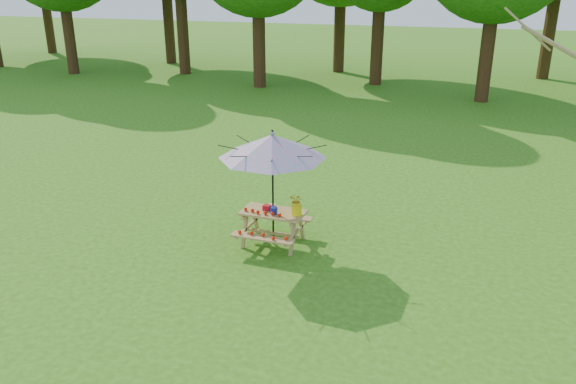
% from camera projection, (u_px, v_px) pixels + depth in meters
% --- Properties ---
extents(picnic_table, '(1.20, 1.32, 0.67)m').
position_uv_depth(picnic_table, '(273.00, 228.00, 10.71)').
color(picnic_table, '#A46F4A').
rests_on(picnic_table, ground).
extents(patio_umbrella, '(2.64, 2.64, 2.25)m').
position_uv_depth(patio_umbrella, '(272.00, 146.00, 10.14)').
color(patio_umbrella, black).
rests_on(patio_umbrella, ground).
extents(produce_bins, '(0.33, 0.39, 0.13)m').
position_uv_depth(produce_bins, '(271.00, 209.00, 10.59)').
color(produce_bins, red).
rests_on(produce_bins, picnic_table).
extents(tomatoes_row, '(0.77, 0.13, 0.07)m').
position_uv_depth(tomatoes_row, '(262.00, 212.00, 10.47)').
color(tomatoes_row, red).
rests_on(tomatoes_row, picnic_table).
extents(flower_bucket, '(0.32, 0.30, 0.42)m').
position_uv_depth(flower_bucket, '(297.00, 204.00, 10.36)').
color(flower_bucket, yellow).
rests_on(flower_bucket, picnic_table).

